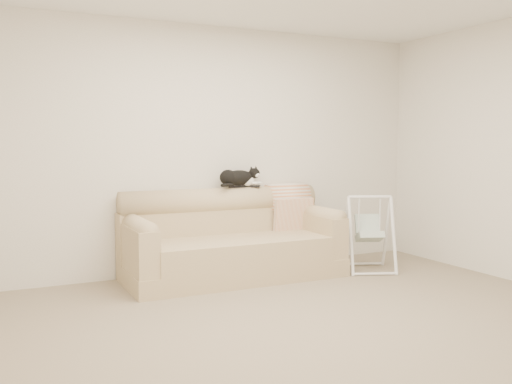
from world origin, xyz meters
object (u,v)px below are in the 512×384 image
(sofa, at_px, (231,243))
(remote_a, at_px, (237,186))
(remote_b, at_px, (252,186))
(baby_swing, at_px, (369,233))
(tuxedo_cat, at_px, (239,178))

(sofa, relative_size, remote_a, 12.12)
(sofa, height_order, remote_b, remote_b)
(sofa, distance_m, remote_b, 0.70)
(remote_b, distance_m, baby_swing, 1.35)
(remote_a, xyz_separation_m, tuxedo_cat, (0.02, -0.01, 0.09))
(remote_a, distance_m, tuxedo_cat, 0.09)
(sofa, distance_m, remote_a, 0.64)
(sofa, relative_size, remote_b, 13.35)
(remote_a, height_order, tuxedo_cat, tuxedo_cat)
(remote_b, height_order, tuxedo_cat, tuxedo_cat)
(remote_a, bearing_deg, remote_b, -3.14)
(remote_b, bearing_deg, baby_swing, -29.27)
(remote_a, bearing_deg, baby_swing, -26.13)
(sofa, height_order, remote_a, remote_a)
(remote_a, distance_m, baby_swing, 1.51)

